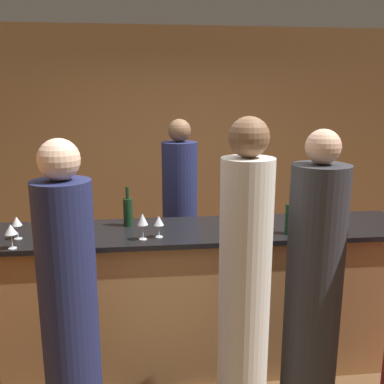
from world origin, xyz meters
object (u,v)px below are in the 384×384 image
object	(u,v)px
wine_bottle_0	(128,211)
guest_3	(313,296)
guest_1	(70,316)
guest_0	(244,297)
bartender	(180,231)
wine_bottle_1	(290,218)

from	to	relation	value
wine_bottle_0	guest_3	bearing A→B (deg)	-36.92
guest_1	wine_bottle_0	world-z (taller)	guest_1
guest_0	wine_bottle_0	bearing A→B (deg)	126.70
bartender	guest_0	distance (m)	1.43
wine_bottle_0	wine_bottle_1	xyz separation A→B (m)	(1.12, -0.31, 0.00)
wine_bottle_0	guest_1	bearing A→B (deg)	-108.47
bartender	guest_3	bearing A→B (deg)	116.71
wine_bottle_0	wine_bottle_1	size ratio (longest dim) A/B	1.04
guest_3	wine_bottle_0	size ratio (longest dim) A/B	6.30
wine_bottle_0	bartender	bearing A→B (deg)	50.34
guest_0	wine_bottle_0	size ratio (longest dim) A/B	6.55
bartender	guest_3	size ratio (longest dim) A/B	0.99
guest_0	guest_1	xyz separation A→B (m)	(-0.96, 0.01, -0.06)
bartender	guest_3	distance (m)	1.50
wine_bottle_1	guest_0	bearing A→B (deg)	-127.95
guest_1	wine_bottle_0	bearing A→B (deg)	71.53
guest_1	guest_0	bearing A→B (deg)	-0.63
bartender	guest_0	bearing A→B (deg)	99.73
bartender	wine_bottle_0	xyz separation A→B (m)	(-0.42, -0.51, 0.33)
guest_3	wine_bottle_0	bearing A→B (deg)	143.08
guest_1	guest_3	distance (m)	1.39
guest_3	wine_bottle_1	distance (m)	0.61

